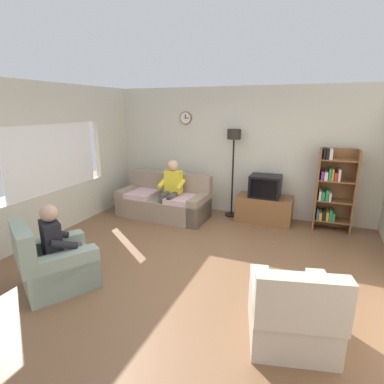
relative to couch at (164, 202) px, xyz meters
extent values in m
plane|color=brown|center=(1.37, -1.77, -0.31)|extent=(12.00, 12.00, 0.00)
cube|color=beige|center=(1.37, 0.89, 1.04)|extent=(6.20, 0.12, 2.70)
cylinder|color=brown|center=(0.16, 0.81, 1.74)|extent=(0.28, 0.03, 0.28)
cylinder|color=white|center=(0.16, 0.79, 1.74)|extent=(0.24, 0.01, 0.24)
cube|color=black|center=(0.16, 0.79, 1.77)|extent=(0.02, 0.01, 0.09)
cube|color=black|center=(0.20, 0.79, 1.74)|extent=(0.11, 0.01, 0.01)
cube|color=beige|center=(-1.49, -1.77, 0.09)|extent=(0.12, 5.80, 0.80)
cube|color=beige|center=(-1.49, -1.77, 2.04)|extent=(0.12, 5.80, 0.70)
cube|color=beige|center=(-1.49, 0.33, 1.09)|extent=(0.12, 1.10, 1.20)
cube|color=white|center=(-1.46, -1.47, 1.09)|extent=(0.04, 2.00, 1.30)
cube|color=white|center=(-1.49, -1.47, 1.09)|extent=(0.03, 1.90, 1.20)
cube|color=gray|center=(0.00, -0.05, -0.10)|extent=(1.92, 0.89, 0.42)
cube|color=gray|center=(0.01, 0.31, 0.35)|extent=(1.90, 0.25, 0.48)
cube|color=gray|center=(0.84, -0.08, -0.03)|extent=(0.24, 0.85, 0.56)
cube|color=gray|center=(-0.84, -0.03, -0.03)|extent=(0.24, 0.85, 0.56)
cube|color=beige|center=(0.50, -0.12, 0.16)|extent=(0.62, 0.70, 0.10)
cube|color=beige|center=(-0.50, -0.09, 0.16)|extent=(0.62, 0.70, 0.10)
cube|color=brown|center=(2.04, 0.48, -0.05)|extent=(1.10, 0.56, 0.53)
cube|color=black|center=(2.04, 0.74, -0.02)|extent=(1.10, 0.04, 0.03)
cube|color=black|center=(2.04, 0.46, 0.44)|extent=(0.60, 0.48, 0.44)
cube|color=black|center=(2.04, 0.21, 0.44)|extent=(0.50, 0.01, 0.36)
cube|color=brown|center=(3.00, 0.53, 0.46)|extent=(0.04, 0.36, 1.55)
cube|color=brown|center=(3.64, 0.53, 0.46)|extent=(0.04, 0.36, 1.55)
cube|color=brown|center=(3.32, 0.70, 0.46)|extent=(0.64, 0.02, 1.55)
cube|color=brown|center=(3.32, 0.53, -0.12)|extent=(0.60, 0.34, 0.02)
cube|color=#2D59A5|center=(3.06, 0.51, -0.01)|extent=(0.03, 0.28, 0.20)
cube|color=gold|center=(3.11, 0.51, -0.03)|extent=(0.05, 0.28, 0.15)
cube|color=black|center=(3.18, 0.51, -0.01)|extent=(0.05, 0.28, 0.19)
cube|color=gold|center=(3.23, 0.51, -0.02)|extent=(0.04, 0.28, 0.17)
cube|color=#267F4C|center=(3.29, 0.51, 0.00)|extent=(0.05, 0.28, 0.21)
cube|color=#267F4C|center=(3.34, 0.51, -0.03)|extent=(0.05, 0.28, 0.16)
cube|color=brown|center=(3.32, 0.53, 0.27)|extent=(0.60, 0.34, 0.02)
cube|color=silver|center=(3.07, 0.51, 0.37)|extent=(0.04, 0.28, 0.18)
cube|color=#267F4C|center=(3.12, 0.51, 0.36)|extent=(0.05, 0.28, 0.17)
cube|color=#267F4C|center=(3.19, 0.51, 0.38)|extent=(0.05, 0.28, 0.20)
cube|color=silver|center=(3.24, 0.51, 0.36)|extent=(0.04, 0.28, 0.16)
cube|color=brown|center=(3.32, 0.53, 0.66)|extent=(0.60, 0.34, 0.02)
cube|color=#72338C|center=(3.07, 0.51, 0.75)|extent=(0.04, 0.28, 0.16)
cube|color=silver|center=(3.13, 0.51, 0.74)|extent=(0.06, 0.28, 0.15)
cube|color=#267F4C|center=(3.19, 0.51, 0.78)|extent=(0.04, 0.28, 0.22)
cube|color=gold|center=(3.24, 0.51, 0.77)|extent=(0.03, 0.28, 0.21)
cube|color=red|center=(3.29, 0.51, 0.74)|extent=(0.05, 0.28, 0.15)
cube|color=silver|center=(3.35, 0.51, 0.78)|extent=(0.04, 0.28, 0.22)
cube|color=brown|center=(3.32, 0.53, 1.04)|extent=(0.60, 0.34, 0.02)
cube|color=black|center=(3.06, 0.51, 1.15)|extent=(0.03, 0.28, 0.19)
cube|color=black|center=(3.11, 0.51, 1.13)|extent=(0.05, 0.28, 0.16)
cube|color=silver|center=(3.17, 0.51, 1.14)|extent=(0.05, 0.28, 0.17)
cylinder|color=black|center=(1.33, 0.58, -0.30)|extent=(0.28, 0.28, 0.03)
cylinder|color=black|center=(1.33, 0.58, 0.54)|extent=(0.04, 0.04, 1.70)
cylinder|color=black|center=(1.33, 0.58, 1.44)|extent=(0.28, 0.28, 0.20)
cube|color=gray|center=(-0.06, -2.90, -0.11)|extent=(1.12, 1.14, 0.40)
cube|color=gray|center=(-0.25, -3.21, 0.34)|extent=(0.77, 0.57, 0.50)
cube|color=gray|center=(-0.30, -2.72, -0.03)|extent=(0.59, 0.79, 0.56)
cube|color=gray|center=(0.21, -3.04, -0.03)|extent=(0.59, 0.79, 0.56)
cube|color=#BCAD99|center=(2.84, -2.74, -0.11)|extent=(0.98, 1.01, 0.40)
cube|color=#BCAD99|center=(2.93, -3.10, 0.34)|extent=(0.82, 0.37, 0.50)
cube|color=#BCAD99|center=(2.54, -2.80, -0.03)|extent=(0.39, 0.82, 0.56)
cube|color=#BCAD99|center=(3.12, -2.65, -0.03)|extent=(0.39, 0.82, 0.56)
cube|color=yellow|center=(0.23, 0.00, 0.47)|extent=(0.35, 0.21, 0.48)
sphere|color=#D8AD8C|center=(0.23, -0.01, 0.82)|extent=(0.22, 0.22, 0.22)
cylinder|color=#4C4742|center=(0.31, -0.20, 0.23)|extent=(0.14, 0.38, 0.13)
cylinder|color=#4C4742|center=(0.13, -0.19, 0.23)|extent=(0.14, 0.38, 0.13)
cylinder|color=#4C4742|center=(0.30, -0.39, -0.05)|extent=(0.11, 0.11, 0.52)
cylinder|color=#4C4742|center=(0.13, -0.38, -0.05)|extent=(0.11, 0.11, 0.52)
cylinder|color=yellow|center=(0.43, -0.11, 0.45)|extent=(0.10, 0.33, 0.20)
cylinder|color=yellow|center=(0.01, -0.10, 0.45)|extent=(0.10, 0.33, 0.20)
cube|color=black|center=(-0.08, -2.94, 0.35)|extent=(0.39, 0.35, 0.48)
sphere|color=tan|center=(-0.08, -2.93, 0.70)|extent=(0.22, 0.22, 0.22)
cylinder|color=#4C4742|center=(-0.06, -2.73, 0.11)|extent=(0.31, 0.39, 0.13)
cylinder|color=#4C4742|center=(0.09, -2.83, 0.11)|extent=(0.31, 0.39, 0.13)
cylinder|color=#4C4742|center=(0.04, -2.57, -0.11)|extent=(0.15, 0.15, 0.40)
cylinder|color=#4C4742|center=(0.19, -2.67, -0.11)|extent=(0.15, 0.15, 0.40)
cylinder|color=black|center=(-0.21, -2.75, 0.33)|extent=(0.25, 0.33, 0.20)
cylinder|color=black|center=(0.15, -2.97, 0.33)|extent=(0.25, 0.33, 0.20)
camera|label=1|loc=(2.91, -5.56, 1.96)|focal=28.51mm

